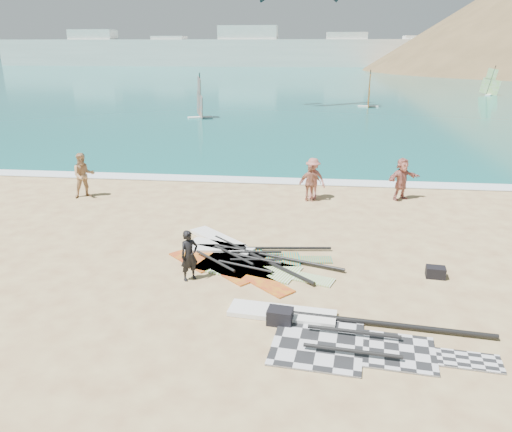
# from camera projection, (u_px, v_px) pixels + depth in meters

# --- Properties ---
(ground) EXTENTS (300.00, 300.00, 0.00)m
(ground) POSITION_uv_depth(u_px,v_px,m) (263.00, 300.00, 13.43)
(ground) COLOR #D2BB7B
(ground) RESTS_ON ground
(sea) EXTENTS (300.00, 240.00, 0.06)m
(sea) POSITION_uv_depth(u_px,v_px,m) (312.00, 70.00, 137.41)
(sea) COLOR #0B534F
(sea) RESTS_ON ground
(surf_line) EXTENTS (300.00, 1.20, 0.04)m
(surf_line) POSITION_uv_depth(u_px,v_px,m) (288.00, 182.00, 24.99)
(surf_line) COLOR white
(surf_line) RESTS_ON ground
(far_town) EXTENTS (160.00, 8.00, 12.00)m
(far_town) POSITION_uv_depth(u_px,v_px,m) (262.00, 51.00, 154.56)
(far_town) COLOR white
(far_town) RESTS_ON ground
(rig_grey) EXTENTS (6.46, 2.88, 0.21)m
(rig_grey) POSITION_uv_depth(u_px,v_px,m) (332.00, 331.00, 11.88)
(rig_grey) COLOR #252628
(rig_grey) RESTS_ON ground
(rig_green) EXTENTS (5.25, 3.16, 0.20)m
(rig_green) POSITION_uv_depth(u_px,v_px,m) (243.00, 258.00, 15.94)
(rig_green) COLOR #70A929
(rig_green) RESTS_ON ground
(rig_orange) EXTENTS (4.91, 2.09, 0.19)m
(rig_orange) POSITION_uv_depth(u_px,v_px,m) (244.00, 254.00, 16.22)
(rig_orange) COLOR orange
(rig_orange) RESTS_ON ground
(rig_red) EXTENTS (4.78, 5.13, 0.20)m
(rig_red) POSITION_uv_depth(u_px,v_px,m) (227.00, 253.00, 16.34)
(rig_red) COLOR red
(rig_red) RESTS_ON ground
(gear_bag_near) EXTENTS (0.67, 0.52, 0.39)m
(gear_bag_near) POSITION_uv_depth(u_px,v_px,m) (280.00, 316.00, 12.24)
(gear_bag_near) COLOR black
(gear_bag_near) RESTS_ON ground
(gear_bag_far) EXTENTS (0.59, 0.44, 0.33)m
(gear_bag_far) POSITION_uv_depth(u_px,v_px,m) (436.00, 272.00, 14.69)
(gear_bag_far) COLOR black
(gear_bag_far) RESTS_ON ground
(person_wetsuit) EXTENTS (0.65, 0.64, 1.51)m
(person_wetsuit) POSITION_uv_depth(u_px,v_px,m) (189.00, 256.00, 14.37)
(person_wetsuit) COLOR black
(person_wetsuit) RESTS_ON ground
(beachgoer_left) EXTENTS (1.23, 1.17, 2.01)m
(beachgoer_left) POSITION_uv_depth(u_px,v_px,m) (84.00, 175.00, 22.19)
(beachgoer_left) COLOR tan
(beachgoer_left) RESTS_ON ground
(beachgoer_mid) EXTENTS (1.36, 1.09, 1.85)m
(beachgoer_mid) POSITION_uv_depth(u_px,v_px,m) (313.00, 179.00, 21.95)
(beachgoer_mid) COLOR #A15B50
(beachgoer_mid) RESTS_ON ground
(beachgoer_back) EXTENTS (0.98, 0.46, 1.62)m
(beachgoer_back) POSITION_uv_depth(u_px,v_px,m) (310.00, 183.00, 21.67)
(beachgoer_back) COLOR #AF6D56
(beachgoer_back) RESTS_ON ground
(beachgoer_right) EXTENTS (1.74, 1.43, 1.87)m
(beachgoer_right) POSITION_uv_depth(u_px,v_px,m) (402.00, 179.00, 21.88)
(beachgoer_right) COLOR #B46A5E
(beachgoer_right) RESTS_ON ground
(windsurfer_left) EXTENTS (2.35, 2.57, 4.16)m
(windsurfer_left) POSITION_uv_depth(u_px,v_px,m) (200.00, 105.00, 46.05)
(windsurfer_left) COLOR white
(windsurfer_left) RESTS_ON ground
(windsurfer_centre) EXTENTS (2.23, 2.70, 4.02)m
(windsurfer_centre) POSITION_uv_depth(u_px,v_px,m) (369.00, 96.00, 54.37)
(windsurfer_centre) COLOR white
(windsurfer_centre) RESTS_ON ground
(windsurfer_right) EXTENTS (2.38, 2.21, 3.95)m
(windsurfer_right) POSITION_uv_depth(u_px,v_px,m) (490.00, 86.00, 67.04)
(windsurfer_right) COLOR white
(windsurfer_right) RESTS_ON ground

